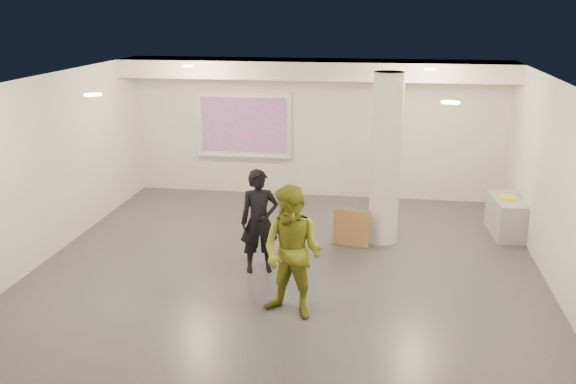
% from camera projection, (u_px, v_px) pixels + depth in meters
% --- Properties ---
extents(floor, '(8.00, 9.00, 0.01)m').
position_uv_depth(floor, '(284.00, 276.00, 10.01)').
color(floor, '#383C41').
rests_on(floor, ground).
extents(ceiling, '(8.00, 9.00, 0.01)m').
position_uv_depth(ceiling, '(284.00, 82.00, 9.17)').
color(ceiling, silver).
rests_on(ceiling, floor).
extents(wall_back, '(8.00, 0.01, 3.00)m').
position_uv_depth(wall_back, '(317.00, 128.00, 13.86)').
color(wall_back, silver).
rests_on(wall_back, floor).
extents(wall_front, '(8.00, 0.01, 3.00)m').
position_uv_depth(wall_front, '(199.00, 327.00, 5.32)').
color(wall_front, silver).
rests_on(wall_front, floor).
extents(wall_left, '(0.01, 9.00, 3.00)m').
position_uv_depth(wall_left, '(35.00, 173.00, 10.17)').
color(wall_left, silver).
rests_on(wall_left, floor).
extents(wall_right, '(0.01, 9.00, 3.00)m').
position_uv_depth(wall_right, '(565.00, 195.00, 9.01)').
color(wall_right, silver).
rests_on(wall_right, floor).
extents(soffit_band, '(8.00, 1.10, 0.36)m').
position_uv_depth(soffit_band, '(314.00, 69.00, 12.97)').
color(soffit_band, silver).
rests_on(soffit_band, ceiling).
extents(downlight_nw, '(0.22, 0.22, 0.02)m').
position_uv_depth(downlight_nw, '(188.00, 66.00, 11.86)').
color(downlight_nw, '#FFEF97').
rests_on(downlight_nw, ceiling).
extents(downlight_ne, '(0.22, 0.22, 0.02)m').
position_uv_depth(downlight_ne, '(430.00, 69.00, 11.23)').
color(downlight_ne, '#FFEF97').
rests_on(downlight_ne, ceiling).
extents(downlight_sw, '(0.22, 0.22, 0.02)m').
position_uv_depth(downlight_sw, '(93.00, 95.00, 8.07)').
color(downlight_sw, '#FFEF97').
rests_on(downlight_sw, ceiling).
extents(downlight_se, '(0.22, 0.22, 0.02)m').
position_uv_depth(downlight_se, '(451.00, 102.00, 7.43)').
color(downlight_se, '#FFEF97').
rests_on(downlight_se, ceiling).
extents(column, '(0.52, 0.52, 3.00)m').
position_uv_depth(column, '(386.00, 159.00, 11.08)').
color(column, silver).
rests_on(column, floor).
extents(projection_screen, '(2.10, 0.13, 1.42)m').
position_uv_depth(projection_screen, '(244.00, 126.00, 14.04)').
color(projection_screen, white).
rests_on(projection_screen, wall_back).
extents(credenza, '(0.59, 1.22, 0.69)m').
position_uv_depth(credenza, '(506.00, 216.00, 11.74)').
color(credenza, '#95989B').
rests_on(credenza, floor).
extents(postit_pad, '(0.27, 0.34, 0.03)m').
position_uv_depth(postit_pad, '(506.00, 197.00, 11.66)').
color(postit_pad, '#F9EE10').
rests_on(postit_pad, credenza).
extents(cardboard_back, '(0.61, 0.24, 0.65)m').
position_uv_depth(cardboard_back, '(353.00, 228.00, 11.16)').
color(cardboard_back, olive).
rests_on(cardboard_back, floor).
extents(cardboard_front, '(0.54, 0.27, 0.57)m').
position_uv_depth(cardboard_front, '(348.00, 228.00, 11.31)').
color(cardboard_front, olive).
rests_on(cardboard_front, floor).
extents(woman, '(0.70, 0.57, 1.65)m').
position_uv_depth(woman, '(259.00, 221.00, 9.98)').
color(woman, black).
rests_on(woman, floor).
extents(man, '(1.07, 0.95, 1.82)m').
position_uv_depth(man, '(292.00, 253.00, 8.50)').
color(man, olive).
rests_on(man, floor).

